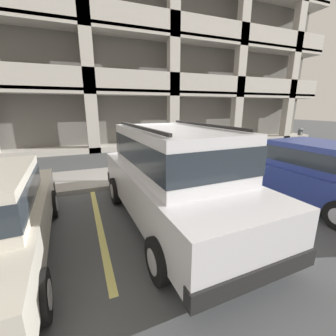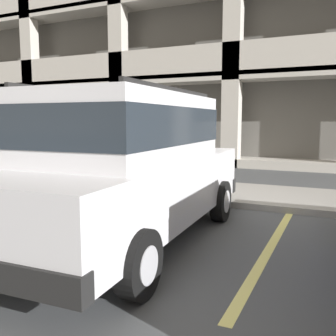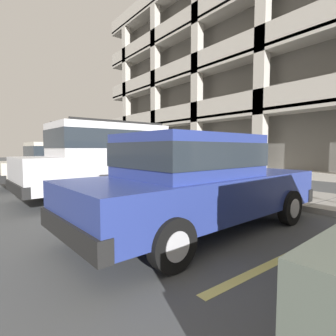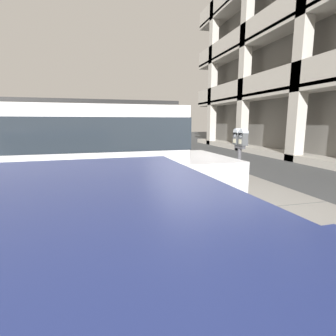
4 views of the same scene
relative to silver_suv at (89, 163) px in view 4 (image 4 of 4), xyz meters
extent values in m
cube|color=#444749|center=(0.17, 2.26, -1.14)|extent=(80.00, 80.00, 0.10)
cube|color=gray|center=(0.17, 3.56, -1.03)|extent=(40.00, 2.20, 0.12)
cube|color=#606060|center=(-7.83, 3.56, -0.97)|extent=(0.03, 2.16, 0.00)
cube|color=#606060|center=(-3.83, 3.56, -0.97)|extent=(0.03, 2.16, 0.00)
cube|color=#606060|center=(0.17, 3.56, -0.97)|extent=(0.03, 2.16, 0.00)
cube|color=#DBD16B|center=(-4.78, 0.86, -1.08)|extent=(0.12, 4.80, 0.01)
cube|color=#DBD16B|center=(-1.48, 0.86, -1.08)|extent=(0.12, 4.80, 0.01)
cube|color=#DBD16B|center=(1.82, 0.86, -1.08)|extent=(0.12, 4.80, 0.01)
cube|color=silver|center=(0.00, 0.02, -0.36)|extent=(2.02, 4.77, 0.80)
cube|color=silver|center=(0.00, -0.03, 0.46)|extent=(1.73, 2.98, 0.84)
cube|color=#232B33|center=(0.00, -0.03, 0.48)|extent=(1.76, 3.00, 0.46)
cube|color=black|center=(-0.09, 2.33, -0.64)|extent=(1.88, 0.23, 0.24)
cube|color=silver|center=(0.48, 2.40, -0.28)|extent=(0.24, 0.04, 0.14)
cube|color=silver|center=(-0.66, 2.36, -0.28)|extent=(0.24, 0.04, 0.14)
cylinder|color=black|center=(0.84, 1.51, -0.76)|extent=(0.23, 0.67, 0.66)
cylinder|color=#B2B2B7|center=(0.84, 1.51, -0.76)|extent=(0.23, 0.37, 0.36)
cylinder|color=black|center=(-0.96, 1.44, -0.76)|extent=(0.23, 0.67, 0.66)
cylinder|color=#B2B2B7|center=(-0.96, 1.44, -0.76)|extent=(0.23, 0.37, 0.36)
cylinder|color=black|center=(-0.84, -1.47, -0.76)|extent=(0.23, 0.67, 0.66)
cylinder|color=#B2B2B7|center=(-0.84, -1.47, -0.76)|extent=(0.23, 0.37, 0.36)
cube|color=black|center=(0.69, 0.00, 0.92)|extent=(0.15, 2.62, 0.05)
cube|color=black|center=(-0.69, -0.05, 0.92)|extent=(0.15, 2.62, 0.05)
cube|color=beige|center=(-3.15, -0.21, -0.49)|extent=(1.87, 4.46, 0.60)
cube|color=beige|center=(-3.14, -0.51, 0.13)|extent=(1.57, 2.04, 0.64)
cube|color=#232B33|center=(-3.14, -0.51, 0.15)|extent=(1.60, 2.06, 0.35)
cube|color=black|center=(-3.24, 1.95, -0.67)|extent=(1.74, 0.23, 0.24)
cube|color=silver|center=(-2.71, 2.02, -0.43)|extent=(0.24, 0.04, 0.14)
cube|color=silver|center=(-3.77, 1.98, -0.43)|extent=(0.24, 0.04, 0.14)
cylinder|color=black|center=(-2.37, 1.19, -0.79)|extent=(0.18, 0.61, 0.60)
cylinder|color=#B2B2B7|center=(-2.37, 1.19, -0.79)|extent=(0.19, 0.34, 0.33)
cylinder|color=black|center=(-4.04, 1.12, -0.79)|extent=(0.18, 0.61, 0.60)
cylinder|color=#B2B2B7|center=(-4.04, 1.12, -0.79)|extent=(0.19, 0.34, 0.33)
cylinder|color=black|center=(-2.26, -1.54, -0.79)|extent=(0.18, 0.61, 0.60)
cylinder|color=#B2B2B7|center=(-2.26, -1.54, -0.79)|extent=(0.19, 0.34, 0.33)
cylinder|color=black|center=(-3.93, -1.60, -0.79)|extent=(0.18, 0.61, 0.60)
cylinder|color=#B2B2B7|center=(-3.93, -1.60, -0.79)|extent=(0.19, 0.34, 0.33)
cylinder|color=black|center=(2.77, 1.22, -0.79)|extent=(0.19, 0.61, 0.60)
cylinder|color=#B2B2B7|center=(2.77, 1.22, -0.79)|extent=(0.20, 0.34, 0.33)
cylinder|color=#47474C|center=(0.16, 2.61, -0.39)|extent=(0.07, 0.07, 1.15)
cube|color=#47474C|center=(0.16, 2.61, 0.21)|extent=(0.28, 0.06, 0.06)
cube|color=#424447|center=(0.06, 2.61, 0.35)|extent=(0.15, 0.11, 0.22)
cylinder|color=#9EA8B2|center=(0.06, 2.61, 0.46)|extent=(0.15, 0.11, 0.15)
cube|color=#B7B293|center=(0.06, 2.55, 0.31)|extent=(0.08, 0.01, 0.08)
cube|color=#424447|center=(0.26, 2.61, 0.35)|extent=(0.15, 0.11, 0.22)
cylinder|color=#9EA8B2|center=(0.26, 2.61, 0.46)|extent=(0.15, 0.11, 0.15)
cube|color=#B7B293|center=(0.26, 2.55, 0.31)|extent=(0.08, 0.01, 0.08)
cube|color=#B7B2A8|center=(-14.66, 8.55, 4.91)|extent=(0.60, 0.50, 12.00)
cube|color=#B7B2A8|center=(-10.09, 8.55, 4.91)|extent=(0.60, 0.50, 12.00)
cube|color=#B7B2A8|center=(-5.52, 8.55, 4.91)|extent=(0.60, 0.50, 12.00)
cylinder|color=red|center=(-3.45, 2.91, -0.69)|extent=(0.20, 0.20, 0.55)
sphere|color=red|center=(-3.45, 2.91, -0.36)|extent=(0.18, 0.18, 0.18)
cylinder|color=red|center=(-3.45, 2.76, -0.67)|extent=(0.08, 0.10, 0.08)
cylinder|color=red|center=(-3.30, 2.91, -0.67)|extent=(0.10, 0.07, 0.07)
camera|label=1|loc=(-1.71, -3.96, 1.26)|focal=24.00mm
camera|label=2|loc=(2.58, -4.27, 0.55)|focal=40.00mm
camera|label=3|loc=(6.70, -3.13, 0.24)|focal=28.00mm
camera|label=4|loc=(4.37, 0.20, 0.65)|focal=28.00mm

